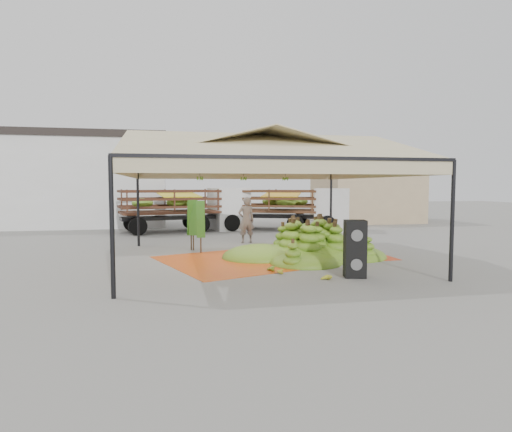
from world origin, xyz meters
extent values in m
plane|color=slate|center=(0.00, 0.00, 0.00)|extent=(90.00, 90.00, 0.00)
cylinder|color=black|center=(-4.00, -4.00, 1.50)|extent=(0.10, 0.10, 3.00)
cylinder|color=black|center=(4.00, -4.00, 1.50)|extent=(0.10, 0.10, 3.00)
cylinder|color=black|center=(-4.00, 4.00, 1.50)|extent=(0.10, 0.10, 3.00)
cylinder|color=black|center=(4.00, 4.00, 1.50)|extent=(0.10, 0.10, 3.00)
pyramid|color=#C6B88C|center=(0.00, 0.00, 3.50)|extent=(8.00, 8.00, 1.00)
cube|color=black|center=(0.00, 0.00, 3.00)|extent=(8.00, 8.00, 0.08)
cube|color=#C6B88C|center=(0.00, 0.00, 2.82)|extent=(8.00, 8.00, 0.36)
cube|color=silver|center=(-10.00, 14.00, 2.50)|extent=(14.00, 6.00, 5.00)
cube|color=black|center=(-10.00, 14.00, 5.20)|extent=(14.30, 6.30, 0.40)
cube|color=tan|center=(10.00, 13.00, 1.80)|extent=(6.00, 5.00, 3.60)
cube|color=navy|center=(10.00, 13.00, 3.85)|extent=(6.30, 5.30, 0.50)
cube|color=#C63E12|center=(-0.57, -0.07, 0.01)|extent=(5.80, 5.67, 0.01)
cube|color=red|center=(2.25, 1.18, 0.01)|extent=(4.38, 4.59, 0.01)
ellipsoid|color=#416F17|center=(1.64, -0.01, 0.60)|extent=(5.90, 4.97, 1.20)
ellipsoid|color=#AE9722|center=(0.00, -2.26, 0.10)|extent=(0.52, 0.48, 0.20)
ellipsoid|color=gold|center=(1.00, -3.30, 0.09)|extent=(0.52, 0.51, 0.18)
ellipsoid|color=#581E14|center=(0.62, -1.43, 0.09)|extent=(0.48, 0.46, 0.17)
ellipsoid|color=#5C1E15|center=(3.00, -1.15, 0.09)|extent=(0.44, 0.38, 0.17)
ellipsoid|color=#436E17|center=(-0.16, -1.91, 0.11)|extent=(0.47, 0.39, 0.21)
ellipsoid|color=#347117|center=(-1.78, 1.32, 2.62)|extent=(0.24, 0.24, 0.20)
ellipsoid|color=#347117|center=(-0.28, 1.32, 2.62)|extent=(0.24, 0.24, 0.20)
ellipsoid|color=#347117|center=(1.22, 1.32, 2.62)|extent=(0.24, 0.24, 0.20)
cube|color=black|center=(1.88, -3.06, 0.37)|extent=(0.63, 0.58, 0.74)
cube|color=black|center=(1.88, -3.06, 1.11)|extent=(0.63, 0.58, 0.74)
imported|color=gray|center=(0.32, 4.08, 0.95)|extent=(0.74, 0.53, 1.91)
cube|color=#452517|center=(-2.77, 9.06, 1.02)|extent=(5.23, 3.21, 0.12)
cube|color=silver|center=(0.37, 9.73, 1.12)|extent=(2.16, 2.46, 2.24)
cylinder|color=black|center=(-4.28, 7.74, 0.44)|extent=(0.92, 0.47, 0.88)
cylinder|color=black|center=(-4.69, 9.64, 0.44)|extent=(0.92, 0.47, 0.88)
cylinder|color=black|center=(-1.23, 8.39, 0.44)|extent=(0.92, 0.47, 0.88)
cylinder|color=black|center=(-1.64, 10.30, 0.44)|extent=(0.92, 0.47, 0.88)
cylinder|color=black|center=(0.39, 8.74, 0.44)|extent=(0.92, 0.47, 0.88)
cylinder|color=black|center=(-0.02, 10.65, 0.44)|extent=(0.92, 0.47, 0.88)
ellipsoid|color=#577E1A|center=(-2.77, 9.06, 1.51)|extent=(4.18, 2.53, 0.68)
cube|color=yellow|center=(-2.29, 9.16, 1.90)|extent=(2.31, 2.31, 0.24)
cube|color=#532B1B|center=(2.72, 9.24, 1.02)|extent=(5.32, 3.97, 0.12)
cube|color=silver|center=(5.65, 7.97, 1.11)|extent=(2.45, 2.65, 2.23)
cylinder|color=black|center=(0.74, 9.05, 0.44)|extent=(0.91, 0.61, 0.87)
cylinder|color=black|center=(1.51, 10.82, 0.44)|extent=(0.91, 0.61, 0.87)
cylinder|color=black|center=(3.57, 7.81, 0.44)|extent=(0.91, 0.61, 0.87)
cylinder|color=black|center=(4.35, 9.59, 0.44)|extent=(0.91, 0.61, 0.87)
cylinder|color=black|center=(5.08, 7.16, 0.44)|extent=(0.91, 0.61, 0.87)
cylinder|color=black|center=(5.86, 8.93, 0.44)|extent=(0.91, 0.61, 0.87)
ellipsoid|color=#417B19|center=(2.72, 9.24, 1.50)|extent=(4.24, 3.14, 0.68)
cube|color=gold|center=(3.16, 9.05, 1.89)|extent=(2.54, 2.54, 0.24)
camera|label=1|loc=(-2.85, -13.28, 2.37)|focal=30.00mm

